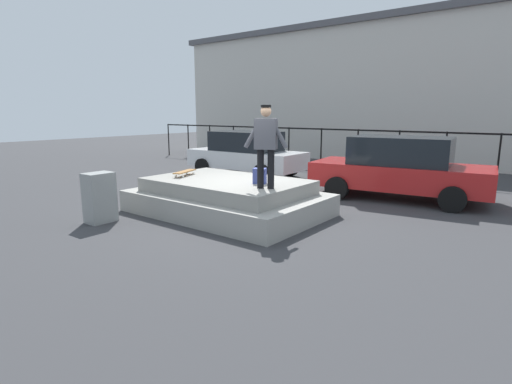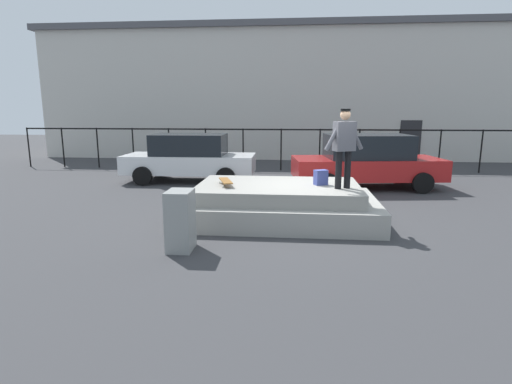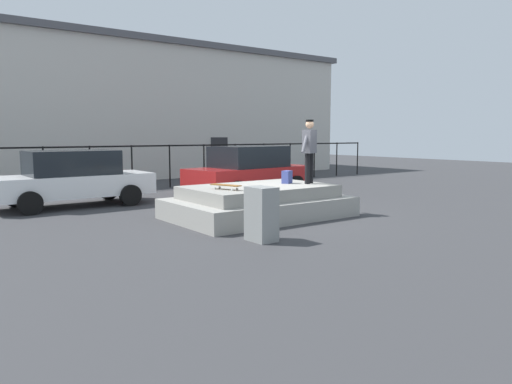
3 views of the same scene
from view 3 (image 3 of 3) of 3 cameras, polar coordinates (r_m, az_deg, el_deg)
name	(u,v)px [view 3 (image 3 of 3)]	position (r m, az deg, el deg)	size (l,w,h in m)	color
ground_plane	(276,215)	(12.94, 2.40, -2.70)	(60.00, 60.00, 0.00)	#38383A
concrete_ledge	(259,203)	(12.53, 0.34, -1.28)	(4.49, 2.87, 0.82)	#9E9B93
skateboarder	(309,147)	(13.03, 6.31, 5.32)	(0.89, 0.46, 1.70)	black
skateboard	(226,185)	(11.59, -3.59, 0.78)	(0.45, 0.84, 0.12)	brown
backpack	(287,177)	(13.07, 3.68, 1.77)	(0.28, 0.20, 0.34)	#3F4C99
car_white_sedan_near	(73,178)	(15.34, -20.81, 1.55)	(4.57, 2.10, 1.67)	white
car_red_sedan_mid	(249,170)	(17.39, -0.81, 2.63)	(4.89, 2.63, 1.73)	#B21E1E
utility_box	(261,214)	(9.69, 0.65, -2.61)	(0.44, 0.60, 1.10)	gray
fence_row	(151,159)	(19.55, -12.25, 3.80)	(24.06, 0.06, 1.73)	black
warehouse_building	(90,110)	(26.33, -18.96, 9.10)	(27.32, 7.90, 6.72)	beige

